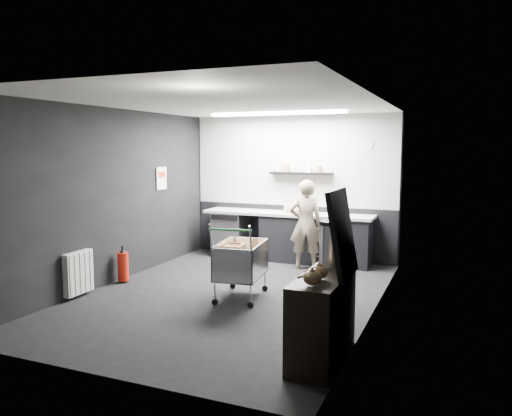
% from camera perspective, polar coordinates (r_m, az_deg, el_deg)
% --- Properties ---
extents(floor, '(5.50, 5.50, 0.00)m').
position_cam_1_polar(floor, '(7.24, -2.88, -9.92)').
color(floor, black).
rests_on(floor, ground).
extents(ceiling, '(5.50, 5.50, 0.00)m').
position_cam_1_polar(ceiling, '(6.95, -3.02, 11.90)').
color(ceiling, silver).
rests_on(ceiling, wall_back).
extents(wall_back, '(5.50, 0.00, 5.50)m').
position_cam_1_polar(wall_back, '(9.51, 4.21, 2.41)').
color(wall_back, black).
rests_on(wall_back, floor).
extents(wall_front, '(5.50, 0.00, 5.50)m').
position_cam_1_polar(wall_front, '(4.66, -17.69, -2.62)').
color(wall_front, black).
rests_on(wall_front, floor).
extents(wall_left, '(0.00, 5.50, 5.50)m').
position_cam_1_polar(wall_left, '(8.03, -15.94, 1.33)').
color(wall_left, black).
rests_on(wall_left, floor).
extents(wall_right, '(0.00, 5.50, 5.50)m').
position_cam_1_polar(wall_right, '(6.37, 13.51, 0.01)').
color(wall_right, black).
rests_on(wall_right, floor).
extents(kitchen_wall_panel, '(3.95, 0.02, 1.70)m').
position_cam_1_polar(kitchen_wall_panel, '(9.46, 4.20, 5.42)').
color(kitchen_wall_panel, '#B5B5B1').
rests_on(kitchen_wall_panel, wall_back).
extents(dado_panel, '(3.95, 0.02, 1.00)m').
position_cam_1_polar(dado_panel, '(9.60, 4.13, -2.66)').
color(dado_panel, black).
rests_on(dado_panel, wall_back).
extents(floating_shelf, '(1.20, 0.22, 0.04)m').
position_cam_1_polar(floating_shelf, '(9.31, 5.15, 3.97)').
color(floating_shelf, black).
rests_on(floating_shelf, wall_back).
extents(wall_clock, '(0.20, 0.03, 0.20)m').
position_cam_1_polar(wall_clock, '(9.11, 12.65, 7.10)').
color(wall_clock, silver).
rests_on(wall_clock, wall_back).
extents(poster, '(0.02, 0.30, 0.40)m').
position_cam_1_polar(poster, '(9.05, -10.76, 3.35)').
color(poster, white).
rests_on(poster, wall_left).
extents(poster_red_band, '(0.02, 0.22, 0.10)m').
position_cam_1_polar(poster_red_band, '(9.05, -10.74, 3.79)').
color(poster_red_band, '#B33116').
rests_on(poster_red_band, poster).
extents(radiator, '(0.10, 0.50, 0.60)m').
position_cam_1_polar(radiator, '(7.48, -19.64, -6.98)').
color(radiator, silver).
rests_on(radiator, wall_left).
extents(ceiling_strip, '(2.40, 0.20, 0.04)m').
position_cam_1_polar(ceiling_strip, '(8.65, 2.38, 10.73)').
color(ceiling_strip, white).
rests_on(ceiling_strip, ceiling).
extents(prep_counter, '(3.20, 0.61, 0.90)m').
position_cam_1_polar(prep_counter, '(9.27, 4.31, -3.27)').
color(prep_counter, black).
rests_on(prep_counter, floor).
extents(person, '(0.65, 0.52, 1.55)m').
position_cam_1_polar(person, '(8.69, 5.70, -1.86)').
color(person, beige).
rests_on(person, floor).
extents(shopping_cart, '(0.70, 1.04, 1.06)m').
position_cam_1_polar(shopping_cart, '(6.98, -1.76, -6.24)').
color(shopping_cart, silver).
rests_on(shopping_cart, floor).
extents(sideboard, '(0.48, 1.13, 1.70)m').
position_cam_1_polar(sideboard, '(5.06, 7.81, -11.02)').
color(sideboard, black).
rests_on(sideboard, floor).
extents(fire_extinguisher, '(0.17, 0.17, 0.55)m').
position_cam_1_polar(fire_extinguisher, '(8.09, -14.95, -6.36)').
color(fire_extinguisher, red).
rests_on(fire_extinguisher, floor).
extents(cardboard_box, '(0.54, 0.49, 0.09)m').
position_cam_1_polar(cardboard_box, '(9.12, 4.83, -0.35)').
color(cardboard_box, '#866347').
rests_on(cardboard_box, prep_counter).
extents(pink_tub, '(0.20, 0.20, 0.20)m').
position_cam_1_polar(pink_tub, '(9.13, 5.48, 0.01)').
color(pink_tub, silver).
rests_on(pink_tub, prep_counter).
extents(white_container, '(0.21, 0.19, 0.15)m').
position_cam_1_polar(white_container, '(9.17, 3.76, -0.10)').
color(white_container, silver).
rests_on(white_container, prep_counter).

